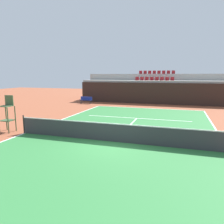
% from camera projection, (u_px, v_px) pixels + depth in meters
% --- Properties ---
extents(ground_plane, '(80.00, 80.00, 0.00)m').
position_uv_depth(ground_plane, '(113.00, 142.00, 11.09)').
color(ground_plane, brown).
extents(court_surface, '(11.00, 24.00, 0.01)m').
position_uv_depth(court_surface, '(113.00, 142.00, 11.09)').
color(court_surface, '#2D7238').
rests_on(court_surface, ground_plane).
extents(baseline_far, '(11.00, 0.10, 0.00)m').
position_uv_depth(baseline_far, '(147.00, 108.00, 22.31)').
color(baseline_far, white).
rests_on(baseline_far, court_surface).
extents(sideline_left, '(0.10, 24.00, 0.00)m').
position_uv_depth(sideline_left, '(25.00, 133.00, 12.72)').
color(sideline_left, white).
rests_on(sideline_left, court_surface).
extents(service_line_far, '(8.26, 0.10, 0.00)m').
position_uv_depth(service_line_far, '(137.00, 118.00, 17.10)').
color(service_line_far, white).
rests_on(service_line_far, court_surface).
extents(centre_service_line, '(0.10, 6.40, 0.00)m').
position_uv_depth(centre_service_line, '(127.00, 127.00, 14.10)').
color(centre_service_line, white).
rests_on(centre_service_line, court_surface).
extents(back_wall, '(18.18, 0.30, 2.51)m').
position_uv_depth(back_wall, '(152.00, 93.00, 25.60)').
color(back_wall, black).
rests_on(back_wall, ground_plane).
extents(stands_tier_lower, '(18.18, 2.40, 2.76)m').
position_uv_depth(stands_tier_lower, '(154.00, 92.00, 26.85)').
color(stands_tier_lower, '#9E9E99').
rests_on(stands_tier_lower, ground_plane).
extents(stands_tier_upper, '(18.18, 2.40, 3.57)m').
position_uv_depth(stands_tier_upper, '(156.00, 87.00, 29.03)').
color(stands_tier_upper, '#9E9E99').
rests_on(stands_tier_upper, ground_plane).
extents(seating_row_lower, '(4.78, 0.44, 0.44)m').
position_uv_depth(seating_row_lower, '(154.00, 79.00, 26.69)').
color(seating_row_lower, maroon).
rests_on(seating_row_lower, stands_tier_lower).
extents(seating_row_upper, '(4.78, 0.44, 0.44)m').
position_uv_depth(seating_row_upper, '(157.00, 73.00, 28.80)').
color(seating_row_upper, maroon).
rests_on(seating_row_upper, stands_tier_upper).
extents(tennis_net, '(11.08, 0.08, 1.07)m').
position_uv_depth(tennis_net, '(113.00, 132.00, 11.01)').
color(tennis_net, black).
rests_on(tennis_net, court_surface).
extents(umpire_chair, '(0.76, 0.66, 2.20)m').
position_uv_depth(umpire_chair, '(7.00, 112.00, 12.95)').
color(umpire_chair, '#334C2D').
rests_on(umpire_chair, ground_plane).
extents(player_bench, '(1.50, 0.40, 0.85)m').
position_uv_depth(player_bench, '(86.00, 99.00, 25.95)').
color(player_bench, navy).
rests_on(player_bench, ground_plane).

